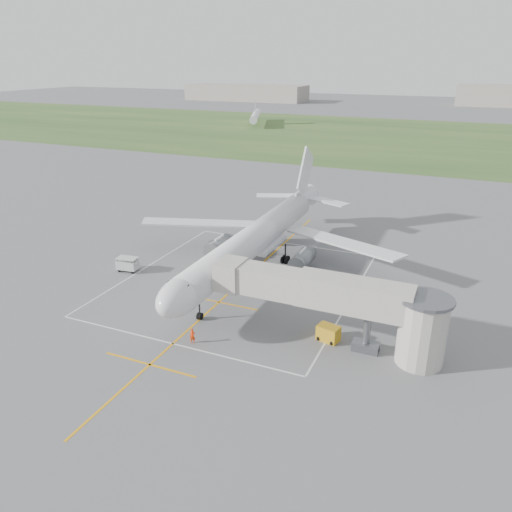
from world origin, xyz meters
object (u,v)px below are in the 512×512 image
at_px(airliner, 255,239).
at_px(gpu_unit, 328,333).
at_px(ramp_worker_nose, 192,336).
at_px(ramp_worker_wing, 223,254).
at_px(baggage_cart, 128,264).
at_px(jet_bridge, 346,303).

relative_size(airliner, gpu_unit, 19.13).
height_order(ramp_worker_nose, ramp_worker_wing, ramp_worker_wing).
relative_size(gpu_unit, baggage_cart, 0.84).
bearing_deg(airliner, gpu_unit, -44.50).
distance_m(ramp_worker_nose, ramp_worker_wing, 22.17).
xyz_separation_m(airliner, jet_bridge, (15.72, -14.25, 0.35)).
height_order(airliner, jet_bridge, airliner).
xyz_separation_m(jet_bridge, baggage_cart, (-31.22, 6.85, -3.77)).
bearing_deg(baggage_cart, airliner, 18.91).
distance_m(gpu_unit, baggage_cart, 30.31).
height_order(gpu_unit, ramp_worker_wing, ramp_worker_wing).
height_order(jet_bridge, gpu_unit, jet_bridge).
relative_size(airliner, baggage_cart, 16.07).
bearing_deg(airliner, jet_bridge, -42.19).
bearing_deg(ramp_worker_nose, baggage_cart, 124.61).
xyz_separation_m(jet_bridge, gpu_unit, (-1.61, 0.38, -3.94)).
xyz_separation_m(jet_bridge, ramp_worker_nose, (-13.98, -5.54, -3.96)).
height_order(airliner, gpu_unit, airliner).
distance_m(baggage_cart, ramp_worker_wing, 13.12).
height_order(airliner, baggage_cart, airliner).
relative_size(ramp_worker_nose, ramp_worker_wing, 0.92).
bearing_deg(baggage_cart, ramp_worker_wing, 34.04).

